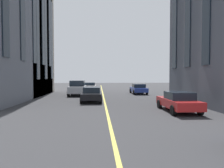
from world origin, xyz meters
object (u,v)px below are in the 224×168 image
Objects in this scene: car_white_oncoming at (90,87)px; car_black_parked_b at (92,94)px; car_blue_mid at (138,89)px; car_silver_far at (78,88)px; car_red_trailing at (178,101)px.

car_black_parked_b is at bearing -177.04° from car_white_oncoming.
car_blue_mid is (8.22, -6.14, 0.00)m from car_black_parked_b.
car_silver_far is 1.07× the size of car_red_trailing.
car_white_oncoming is 0.94× the size of car_silver_far.
car_red_trailing is at bearing 180.00° from car_blue_mid.
car_black_parked_b is 6.75m from car_silver_far.
car_white_oncoming is 9.42m from car_blue_mid.
car_red_trailing is (-14.32, 0.00, 0.00)m from car_blue_mid.
car_black_parked_b is 10.26m from car_blue_mid.
car_blue_mid is 0.94× the size of car_silver_far.
car_black_parked_b is at bearing 45.18° from car_red_trailing.
car_blue_mid is (-6.43, -6.89, 0.00)m from car_white_oncoming.
car_blue_mid is 1.00× the size of car_red_trailing.
car_silver_far is (-1.78, 8.12, 0.27)m from car_blue_mid.
car_blue_mid is 8.32m from car_silver_far.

